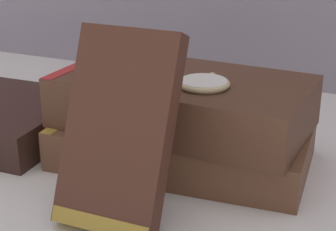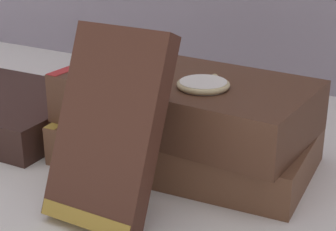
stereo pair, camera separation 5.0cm
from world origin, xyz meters
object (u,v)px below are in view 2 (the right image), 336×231
(book_leaning_front, at_px, (108,135))
(reading_glasses, at_px, (204,120))
(book_flat_top, at_px, (180,101))
(pocket_watch, at_px, (203,84))
(book_flat_bottom, at_px, (180,143))

(book_leaning_front, bearing_deg, reading_glasses, 95.97)
(book_flat_top, relative_size, pocket_watch, 4.76)
(book_flat_bottom, bearing_deg, reading_glasses, 99.89)
(book_leaning_front, height_order, pocket_watch, book_leaning_front)
(book_flat_bottom, bearing_deg, book_flat_top, 136.89)
(book_flat_top, xyz_separation_m, reading_glasses, (-0.02, 0.10, -0.06))
(book_flat_top, height_order, book_leaning_front, book_leaning_front)
(book_flat_bottom, height_order, reading_glasses, book_flat_bottom)
(book_leaning_front, xyz_separation_m, reading_glasses, (-0.02, 0.21, -0.07))
(book_flat_bottom, distance_m, book_flat_top, 0.04)
(book_flat_bottom, xyz_separation_m, pocket_watch, (0.03, -0.02, 0.07))
(book_leaning_front, distance_m, pocket_watch, 0.10)
(book_flat_bottom, distance_m, reading_glasses, 0.10)
(reading_glasses, bearing_deg, book_flat_top, -94.26)
(pocket_watch, bearing_deg, reading_glasses, 115.27)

